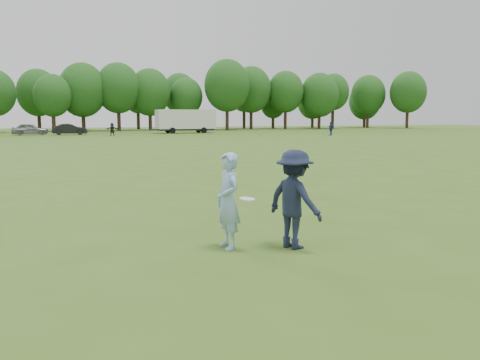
{
  "coord_description": "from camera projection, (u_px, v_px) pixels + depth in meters",
  "views": [
    {
      "loc": [
        -4.27,
        -7.56,
        2.33
      ],
      "look_at": [
        -0.63,
        1.47,
        1.1
      ],
      "focal_mm": 38.0,
      "sensor_mm": 36.0,
      "label": 1
    }
  ],
  "objects": [
    {
      "name": "ground",
      "position": [
        305.0,
        251.0,
        8.83
      ],
      "size": [
        200.0,
        200.0,
        0.0
      ],
      "primitive_type": "plane",
      "color": "#3C5818",
      "rests_on": "ground"
    },
    {
      "name": "thrower",
      "position": [
        228.0,
        201.0,
        8.91
      ],
      "size": [
        0.45,
        0.65,
        1.7
      ],
      "primitive_type": "imported",
      "rotation": [
        0.0,
        0.0,
        -1.49
      ],
      "color": "#8FB4DD",
      "rests_on": "ground"
    },
    {
      "name": "defender",
      "position": [
        294.0,
        199.0,
        8.93
      ],
      "size": [
        1.01,
        1.29,
        1.75
      ],
      "primitive_type": "imported",
      "rotation": [
        0.0,
        0.0,
        1.94
      ],
      "color": "#192038",
      "rests_on": "ground"
    },
    {
      "name": "player_far_b",
      "position": [
        331.0,
        129.0,
        61.37
      ],
      "size": [
        0.49,
        1.0,
        1.65
      ],
      "primitive_type": "imported",
      "rotation": [
        0.0,
        0.0,
        -1.47
      ],
      "color": "navy",
      "rests_on": "ground"
    },
    {
      "name": "player_far_d",
      "position": [
        112.0,
        129.0,
        59.41
      ],
      "size": [
        1.49,
        0.69,
        1.55
      ],
      "primitive_type": "imported",
      "rotation": [
        0.0,
        0.0,
        -0.17
      ],
      "color": "black",
      "rests_on": "ground"
    },
    {
      "name": "car_e",
      "position": [
        30.0,
        129.0,
        62.38
      ],
      "size": [
        4.26,
        1.72,
        1.45
      ],
      "primitive_type": "imported",
      "rotation": [
        0.0,
        0.0,
        1.57
      ],
      "color": "gray",
      "rests_on": "ground"
    },
    {
      "name": "car_f",
      "position": [
        70.0,
        129.0,
        62.9
      ],
      "size": [
        4.27,
        1.62,
        1.39
      ],
      "primitive_type": "imported",
      "rotation": [
        0.0,
        0.0,
        1.53
      ],
      "color": "black",
      "rests_on": "ground"
    },
    {
      "name": "field_cone",
      "position": [
        260.0,
        135.0,
        59.76
      ],
      "size": [
        0.28,
        0.28,
        0.3
      ],
      "primitive_type": "cone",
      "color": "#DC560B",
      "rests_on": "ground"
    },
    {
      "name": "disc_in_play",
      "position": [
        247.0,
        199.0,
        8.71
      ],
      "size": [
        0.32,
        0.32,
        0.06
      ],
      "color": "white",
      "rests_on": "ground"
    },
    {
      "name": "cargo_trailer",
      "position": [
        186.0,
        120.0,
        69.47
      ],
      "size": [
        9.0,
        2.75,
        3.2
      ],
      "color": "white",
      "rests_on": "ground"
    },
    {
      "name": "treeline",
      "position": [
        81.0,
        91.0,
        79.84
      ],
      "size": [
        130.35,
        18.39,
        11.74
      ],
      "color": "#332114",
      "rests_on": "ground"
    }
  ]
}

